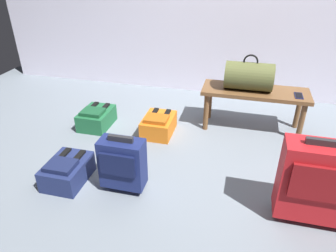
{
  "coord_description": "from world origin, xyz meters",
  "views": [
    {
      "loc": [
        0.12,
        -2.13,
        1.55
      ],
      "look_at": [
        -0.45,
        0.13,
        0.25
      ],
      "focal_mm": 33.16,
      "sensor_mm": 36.0,
      "label": 1
    }
  ],
  "objects": [
    {
      "name": "ground_plane",
      "position": [
        0.0,
        0.0,
        0.0
      ],
      "size": [
        6.6,
        6.6,
        0.0
      ],
      "primitive_type": "plane",
      "color": "slate"
    },
    {
      "name": "bench",
      "position": [
        0.25,
        0.73,
        0.35
      ],
      "size": [
        1.0,
        0.36,
        0.41
      ],
      "color": "brown",
      "rests_on": "ground"
    },
    {
      "name": "duffel_bag_olive",
      "position": [
        0.18,
        0.73,
        0.55
      ],
      "size": [
        0.44,
        0.26,
        0.34
      ],
      "color": "#51562D",
      "rests_on": "bench"
    },
    {
      "name": "cell_phone",
      "position": [
        0.64,
        0.67,
        0.42
      ],
      "size": [
        0.07,
        0.14,
        0.01
      ],
      "color": "#191E4C",
      "rests_on": "bench"
    },
    {
      "name": "suitcase_upright_red",
      "position": [
        0.65,
        -0.45,
        0.32
      ],
      "size": [
        0.47,
        0.23,
        0.62
      ],
      "color": "red",
      "rests_on": "ground"
    },
    {
      "name": "suitcase_small_navy",
      "position": [
        -0.64,
        -0.46,
        0.24
      ],
      "size": [
        0.32,
        0.18,
        0.46
      ],
      "color": "navy",
      "rests_on": "ground"
    },
    {
      "name": "backpack_orange",
      "position": [
        -0.62,
        0.4,
        0.09
      ],
      "size": [
        0.28,
        0.38,
        0.21
      ],
      "color": "orange",
      "rests_on": "ground"
    },
    {
      "name": "backpack_navy",
      "position": [
        -1.1,
        -0.47,
        0.09
      ],
      "size": [
        0.28,
        0.38,
        0.21
      ],
      "color": "navy",
      "rests_on": "ground"
    },
    {
      "name": "backpack_green",
      "position": [
        -1.27,
        0.39,
        0.09
      ],
      "size": [
        0.28,
        0.38,
        0.21
      ],
      "color": "#1E6038",
      "rests_on": "ground"
    }
  ]
}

